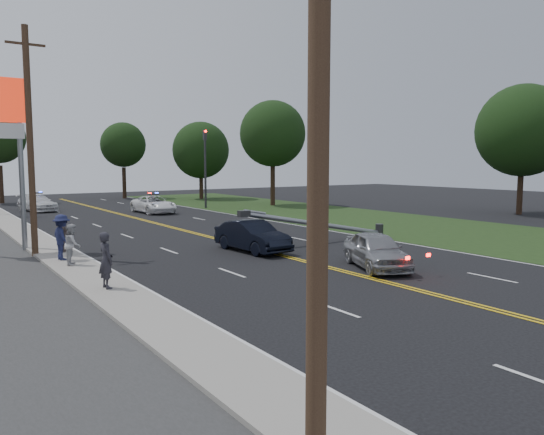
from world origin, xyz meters
TOP-DOWN VIEW (x-y plane):
  - ground at (0.00, 0.00)m, footprint 120.00×120.00m
  - sidewalk at (-8.40, 10.00)m, footprint 1.80×70.00m
  - grass_verge at (13.50, 10.00)m, footprint 12.00×80.00m
  - centerline_yellow at (0.00, 10.00)m, footprint 0.36×80.00m
  - traffic_signal at (8.30, 30.00)m, footprint 0.28×0.41m
  - fallen_streetlight at (4.19, 8.00)m, footprint 9.36×0.44m
  - utility_pole_near at (-9.20, -8.00)m, footprint 1.60×0.28m
  - utility_pole_mid at (-9.20, 12.00)m, footprint 1.60×0.28m
  - tree_7 at (6.39, 46.87)m, footprint 5.08×5.08m
  - tree_8 at (13.35, 41.13)m, footprint 6.36×6.36m
  - tree_9 at (15.03, 29.09)m, footprint 6.28×6.28m
  - tree_12 at (26.43, 10.77)m, footprint 7.22×7.22m
  - crashed_sedan at (-0.50, 7.69)m, footprint 1.81×4.47m
  - waiting_sedan at (1.49, 1.60)m, footprint 3.25×4.51m
  - emergency_a at (2.64, 28.20)m, footprint 2.51×5.11m
  - emergency_b at (-5.01, 35.18)m, footprint 3.01×5.12m
  - bystander_a at (-8.49, 3.69)m, footprint 0.49×0.70m
  - bystander_b at (-8.42, 8.40)m, footprint 0.84×0.95m
  - bystander_c at (-8.53, 9.74)m, footprint 0.88×1.32m
  - bystander_d at (-8.05, 11.71)m, footprint 0.54×0.96m

SIDE VIEW (x-z plane):
  - ground at x=0.00m, z-range 0.00..0.00m
  - grass_verge at x=13.50m, z-range 0.00..0.01m
  - centerline_yellow at x=0.00m, z-range 0.01..0.01m
  - sidewalk at x=-8.40m, z-range 0.00..0.12m
  - emergency_b at x=-5.01m, z-range 0.00..1.39m
  - emergency_a at x=2.64m, z-range 0.00..1.40m
  - waiting_sedan at x=1.49m, z-range 0.00..1.43m
  - crashed_sedan at x=-0.50m, z-range 0.00..1.44m
  - bystander_d at x=-8.05m, z-range 0.12..1.67m
  - fallen_streetlight at x=4.19m, z-range -0.04..1.88m
  - bystander_b at x=-8.42m, z-range 0.12..1.75m
  - bystander_a at x=-8.49m, z-range 0.12..1.95m
  - bystander_c at x=-8.53m, z-range 0.12..2.02m
  - traffic_signal at x=8.30m, z-range 0.68..7.73m
  - utility_pole_near at x=-9.20m, z-range 0.08..10.08m
  - utility_pole_mid at x=-9.20m, z-range 0.08..10.08m
  - tree_8 at x=13.35m, z-range 1.15..9.83m
  - tree_7 at x=6.39m, z-range 1.77..10.44m
  - tree_12 at x=26.43m, z-range 1.50..11.75m
  - tree_9 at x=15.03m, z-range 1.84..11.84m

